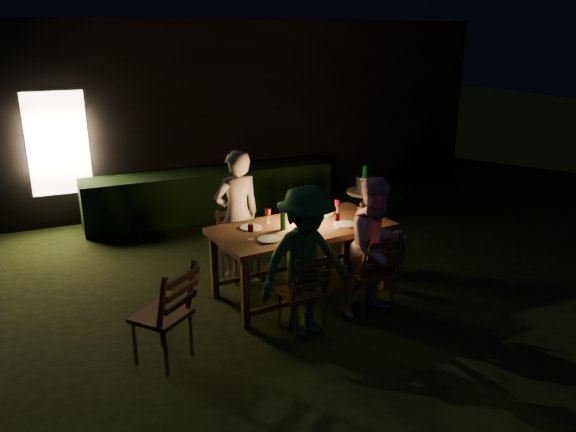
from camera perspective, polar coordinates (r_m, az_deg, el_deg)
name	(u,v)px	position (r m, az deg, el deg)	size (l,w,h in m)	color
garden_envelope	(199,105)	(11.76, -9.06, 11.06)	(40.00, 40.00, 3.20)	black
dining_table	(302,233)	(6.56, 1.41, -1.69)	(2.16, 1.23, 0.86)	#4E2F1A
chair_near_left	(303,305)	(5.94, 1.49, -9.06)	(0.46, 0.49, 0.95)	#4E2F1A
chair_near_right	(371,285)	(6.40, 8.44, -6.99)	(0.46, 0.50, 1.01)	#4E2F1A
chair_far_left	(240,257)	(7.18, -4.91, -4.19)	(0.50, 0.52, 0.92)	#4E2F1A
chair_far_right	(307,242)	(7.62, 1.94, -2.67)	(0.43, 0.47, 0.96)	#4E2F1A
chair_end	(383,251)	(7.40, 9.58, -3.53)	(0.54, 0.51, 0.98)	#4E2F1A
chair_spare	(164,331)	(5.54, -12.45, -11.34)	(0.68, 0.69, 1.05)	#4E2F1A
person_house_side	(237,215)	(7.03, -5.19, 0.08)	(0.60, 0.40, 1.65)	beige
person_opp_right	(376,247)	(6.18, 8.95, -3.15)	(0.76, 0.59, 1.56)	#CF8EA5
person_opp_left	(306,262)	(5.69, 1.80, -4.71)	(1.03, 0.59, 1.59)	#2E5B2D
lantern	(303,211)	(6.55, 1.58, 0.51)	(0.16, 0.16, 0.35)	white
plate_far_left	(251,227)	(6.47, -3.77, -1.17)	(0.25, 0.25, 0.01)	white
plate_near_left	(269,239)	(6.10, -1.94, -2.36)	(0.25, 0.25, 0.01)	white
plate_far_right	(324,214)	(6.94, 3.66, 0.20)	(0.25, 0.25, 0.01)	white
plate_near_right	(344,224)	(6.59, 5.76, -0.83)	(0.25, 0.25, 0.01)	white
wineglass_a	(268,216)	(6.60, -2.07, 0.00)	(0.06, 0.06, 0.18)	#59070F
wineglass_b	(251,232)	(6.08, -3.81, -1.64)	(0.06, 0.06, 0.18)	#59070F
wineglass_c	(337,221)	(6.44, 5.00, -0.52)	(0.06, 0.06, 0.18)	#59070F
wineglass_d	(337,207)	(6.97, 5.02, 0.96)	(0.06, 0.06, 0.18)	#59070F
wineglass_e	(308,227)	(6.22, 2.06, -1.17)	(0.06, 0.06, 0.18)	silver
bottle_table	(283,218)	(6.37, -0.50, -0.17)	(0.07, 0.07, 0.28)	#0F471E
napkin_left	(305,236)	(6.20, 1.76, -2.01)	(0.18, 0.14, 0.01)	red
napkin_right	(355,225)	(6.59, 6.87, -0.90)	(0.18, 0.14, 0.01)	red
phone	(267,243)	(6.00, -2.18, -2.75)	(0.14, 0.07, 0.01)	black
side_table	(365,196)	(8.48, 7.87, 2.00)	(0.56, 0.56, 0.75)	olive
ice_bucket	(366,183)	(8.42, 7.92, 3.29)	(0.30, 0.30, 0.22)	#A5A8AD
bottle_bucket_a	(365,181)	(8.35, 7.79, 3.53)	(0.07, 0.07, 0.32)	#0F471E
bottle_bucket_b	(368,179)	(8.47, 8.09, 3.72)	(0.07, 0.07, 0.32)	#0F471E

